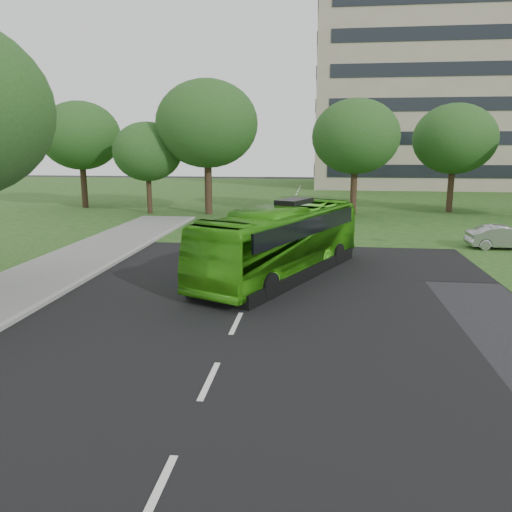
# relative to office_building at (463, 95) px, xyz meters

# --- Properties ---
(ground) EXTENTS (160.00, 160.00, 0.00)m
(ground) POSITION_rel_office_building_xyz_m (-21.96, -61.96, -12.50)
(ground) COLOR black
(ground) RESTS_ON ground
(street_surfaces) EXTENTS (120.00, 120.00, 0.15)m
(street_surfaces) POSITION_rel_office_building_xyz_m (-22.34, -39.21, -12.47)
(street_surfaces) COLOR black
(street_surfaces) RESTS_ON ground
(office_building) EXTENTS (40.10, 20.10, 25.00)m
(office_building) POSITION_rel_office_building_xyz_m (0.00, 0.00, 0.00)
(office_building) COLOR gray
(office_building) RESTS_ON ground
(tree_park_a) EXTENTS (5.64, 5.64, 7.49)m
(tree_park_a) POSITION_rel_office_building_xyz_m (-33.44, -34.45, -7.42)
(tree_park_a) COLOR black
(tree_park_a) RESTS_ON ground
(tree_park_b) EXTENTS (8.21, 8.21, 10.77)m
(tree_park_b) POSITION_rel_office_building_xyz_m (-28.45, -34.22, -5.24)
(tree_park_b) COLOR black
(tree_park_b) RESTS_ON ground
(tree_park_c) EXTENTS (6.95, 6.95, 9.23)m
(tree_park_c) POSITION_rel_office_building_xyz_m (-16.60, -33.42, -6.24)
(tree_park_c) COLOR black
(tree_park_c) RESTS_ON ground
(tree_park_d) EXTENTS (6.82, 6.82, 9.02)m
(tree_park_d) POSITION_rel_office_building_xyz_m (-8.28, -30.44, -6.39)
(tree_park_d) COLOR black
(tree_park_d) RESTS_ON ground
(tree_park_f) EXTENTS (7.09, 7.09, 9.47)m
(tree_park_f) POSITION_rel_office_building_xyz_m (-40.67, -31.27, -6.06)
(tree_park_f) COLOR black
(tree_park_f) RESTS_ON ground
(bus) EXTENTS (6.82, 10.95, 3.03)m
(bus) POSITION_rel_office_building_xyz_m (-20.96, -53.73, -10.99)
(bus) COLOR #379913
(bus) RESTS_ON ground
(sedan) EXTENTS (3.96, 1.49, 1.29)m
(sedan) POSITION_rel_office_building_xyz_m (-9.27, -46.43, -11.86)
(sedan) COLOR #9B9A9F
(sedan) RESTS_ON ground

